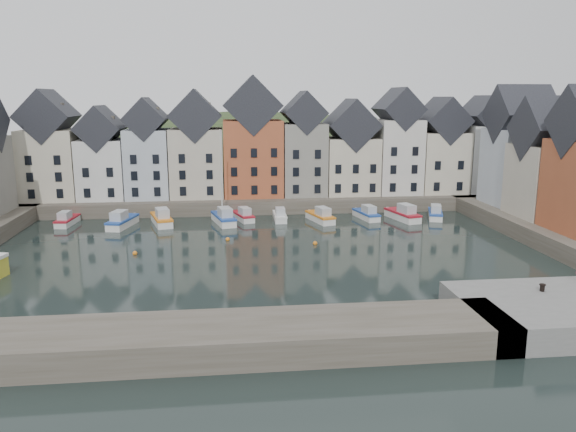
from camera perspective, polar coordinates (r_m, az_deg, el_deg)
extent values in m
plane|color=black|center=(59.31, -2.21, -4.32)|extent=(260.00, 260.00, 0.00)
cube|color=#454035|center=(88.27, -3.67, 1.75)|extent=(90.00, 16.00, 2.00)
cube|color=#454035|center=(38.58, -14.99, -12.36)|extent=(50.00, 6.00, 2.00)
ellipsoid|color=#23371B|center=(118.05, -4.18, -5.11)|extent=(153.60, 70.40, 64.00)
sphere|color=black|center=(108.45, -11.72, 7.54)|extent=(5.77, 5.77, 5.77)
sphere|color=black|center=(121.34, 7.46, 7.86)|extent=(5.27, 5.27, 5.27)
sphere|color=black|center=(116.98, 11.57, 7.45)|extent=(5.07, 5.07, 5.07)
sphere|color=black|center=(113.81, 2.90, 7.52)|extent=(5.01, 5.01, 5.01)
sphere|color=black|center=(118.67, -22.98, 6.17)|extent=(3.94, 3.94, 3.94)
sphere|color=black|center=(121.74, 9.11, 7.79)|extent=(5.21, 5.21, 5.21)
sphere|color=black|center=(115.88, -3.44, 7.85)|extent=(5.45, 5.45, 5.45)
sphere|color=black|center=(113.53, 15.36, 6.79)|extent=(4.49, 4.49, 4.49)
cube|color=beige|center=(88.92, -22.85, 4.85)|extent=(7.67, 8.00, 10.07)
cube|color=black|center=(88.44, -23.22, 9.30)|extent=(7.67, 8.16, 7.67)
cube|color=silver|center=(87.23, -18.22, 4.58)|extent=(6.56, 8.00, 8.61)
cube|color=black|center=(86.73, -18.47, 8.46)|extent=(6.56, 8.16, 6.56)
cube|color=#ADB6BF|center=(86.06, -13.97, 5.21)|extent=(6.20, 8.00, 10.02)
cube|color=black|center=(85.57, -14.20, 9.56)|extent=(6.20, 8.16, 6.20)
cube|color=#B6AD9A|center=(85.42, -9.23, 5.38)|extent=(7.70, 8.00, 10.08)
cube|color=black|center=(84.92, -9.39, 10.03)|extent=(7.70, 8.16, 7.70)
cube|color=#A34E2E|center=(85.35, -3.61, 5.91)|extent=(8.69, 8.00, 11.28)
cube|color=black|center=(84.89, -3.68, 11.15)|extent=(8.69, 8.16, 8.69)
cube|color=gray|center=(86.10, 1.54, 5.81)|extent=(6.43, 8.00, 10.78)
cube|color=black|center=(85.64, 1.57, 10.46)|extent=(6.43, 8.16, 6.43)
cube|color=beige|center=(87.54, 6.30, 5.11)|extent=(7.88, 8.00, 8.56)
cube|color=black|center=(87.02, 6.39, 9.19)|extent=(7.88, 8.16, 7.88)
cube|color=beige|center=(89.29, 10.94, 5.98)|extent=(6.50, 8.00, 11.27)
cube|color=black|center=(88.85, 11.13, 10.63)|extent=(6.50, 8.16, 6.50)
cube|color=beige|center=(91.72, 15.12, 5.33)|extent=(7.23, 8.00, 9.32)
cube|color=black|center=(91.24, 15.34, 9.35)|extent=(7.23, 8.16, 7.23)
cube|color=silver|center=(94.39, 19.03, 5.57)|extent=(6.18, 8.00, 10.32)
cube|color=black|center=(93.95, 19.31, 9.62)|extent=(6.18, 8.16, 6.18)
cube|color=#ADB6BF|center=(83.87, 22.26, 4.62)|extent=(7.47, 8.00, 10.38)
cube|color=black|center=(83.36, 22.66, 9.51)|extent=(7.62, 8.00, 8.00)
cube|color=#B6AD9A|center=(77.09, 25.03, 3.26)|extent=(8.14, 8.00, 8.89)
cube|color=black|center=(76.51, 25.46, 8.01)|extent=(8.30, 8.00, 8.00)
sphere|color=orange|center=(66.84, -6.15, -2.37)|extent=(0.50, 0.50, 0.50)
sphere|color=orange|center=(64.73, 2.77, -2.79)|extent=(0.50, 0.50, 0.50)
sphere|color=orange|center=(62.79, -15.29, -3.68)|extent=(0.50, 0.50, 0.50)
cube|color=silver|center=(80.26, -21.48, -0.60)|extent=(2.10, 5.53, 0.99)
cube|color=maroon|center=(80.16, -21.51, -0.22)|extent=(2.20, 5.64, 0.23)
cube|color=#AAAEB2|center=(79.31, -21.74, 0.04)|extent=(1.45, 2.27, 1.08)
cube|color=silver|center=(76.61, -16.44, -0.77)|extent=(3.39, 6.68, 1.17)
cube|color=#214699|center=(76.47, -16.47, -0.30)|extent=(3.52, 6.83, 0.27)
cube|color=#AAAEB2|center=(75.49, -16.79, 0.02)|extent=(2.06, 2.84, 1.28)
cube|color=silver|center=(76.76, -12.72, -0.54)|extent=(3.56, 6.81, 1.20)
cube|color=orange|center=(76.62, -12.74, -0.07)|extent=(3.70, 6.97, 0.27)
cube|color=#AAAEB2|center=(75.54, -12.65, 0.27)|extent=(2.14, 2.91, 1.31)
cube|color=silver|center=(75.89, -6.56, -0.47)|extent=(3.41, 6.80, 1.20)
cube|color=#214699|center=(75.76, -6.58, 0.02)|extent=(3.55, 6.95, 0.27)
cube|color=#AAAEB2|center=(74.69, -6.41, 0.36)|extent=(2.08, 2.89, 1.31)
cylinder|color=silver|center=(75.45, -6.79, 4.20)|extent=(0.15, 0.15, 11.96)
cube|color=silver|center=(77.77, -4.60, -0.18)|extent=(3.10, 5.58, 0.98)
cube|color=maroon|center=(77.66, -4.61, 0.21)|extent=(3.21, 5.71, 0.22)
cube|color=#AAAEB2|center=(76.80, -4.42, 0.49)|extent=(1.82, 2.41, 1.07)
cube|color=silver|center=(77.46, -0.84, -0.19)|extent=(1.65, 5.25, 0.96)
cube|color=silver|center=(77.35, -0.85, 0.19)|extent=(1.74, 5.35, 0.22)
cube|color=#AAAEB2|center=(76.48, -0.80, 0.45)|extent=(1.25, 2.11, 1.04)
cube|color=silver|center=(76.69, 3.28, -0.30)|extent=(3.30, 6.24, 1.10)
cube|color=orange|center=(76.57, 3.28, 0.14)|extent=(3.42, 6.38, 0.25)
cube|color=#AAAEB2|center=(75.65, 3.57, 0.45)|extent=(1.97, 2.67, 1.19)
cube|color=silver|center=(79.12, 7.94, -0.03)|extent=(2.73, 5.88, 1.04)
cube|color=#214699|center=(79.00, 7.95, 0.37)|extent=(2.85, 6.01, 0.24)
cube|color=#AAAEB2|center=(78.14, 8.22, 0.66)|extent=(1.72, 2.47, 1.13)
cube|color=silver|center=(79.25, 11.53, -0.10)|extent=(3.46, 6.84, 1.20)
cube|color=maroon|center=(79.11, 11.55, 0.37)|extent=(3.60, 7.00, 0.27)
cube|color=#AAAEB2|center=(78.17, 11.95, 0.70)|extent=(2.11, 2.91, 1.31)
cube|color=silver|center=(81.41, 14.73, 0.03)|extent=(3.44, 5.95, 1.05)
cube|color=#214699|center=(81.30, 14.75, 0.42)|extent=(3.57, 6.09, 0.24)
cube|color=#AAAEB2|center=(80.35, 14.79, 0.70)|extent=(1.99, 2.59, 1.14)
cylinder|color=black|center=(47.70, 24.42, -6.68)|extent=(0.36, 0.36, 0.50)
cylinder|color=black|center=(47.62, 24.45, -6.37)|extent=(0.48, 0.48, 0.08)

